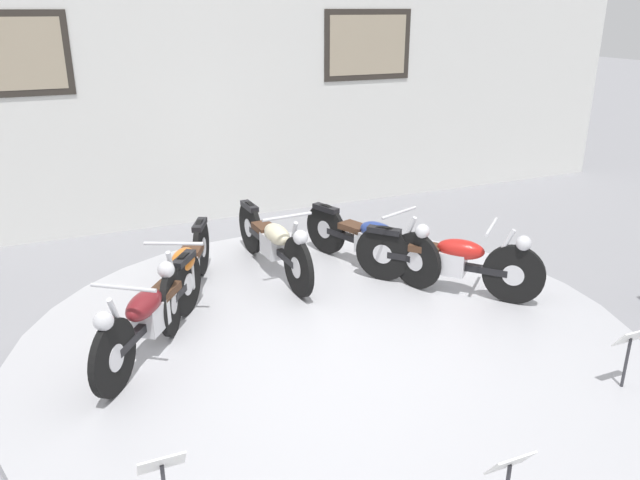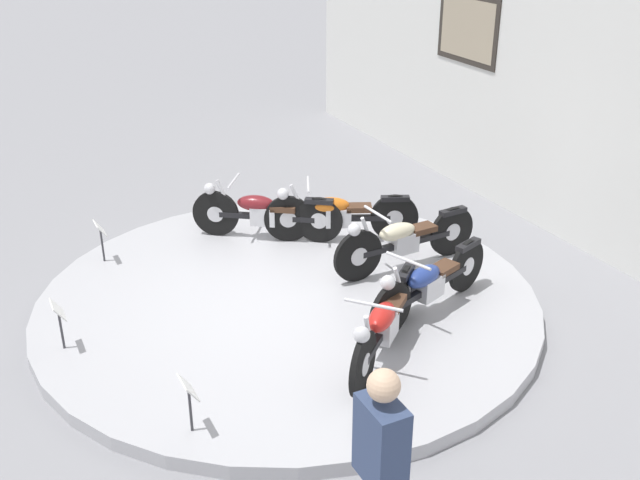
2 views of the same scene
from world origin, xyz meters
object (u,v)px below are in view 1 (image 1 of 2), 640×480
motorcycle_cream (274,241)px  info_placard_front_left (163,473)px  motorcycle_orange (186,267)px  motorcycle_red (450,258)px  motorcycle_maroon (151,312)px  motorcycle_blue (371,239)px  info_placard_front_right (630,345)px  info_placard_front_centre (509,473)px

motorcycle_cream → info_placard_front_left: size_ratio=3.85×
motorcycle_cream → info_placard_front_left: 3.60m
motorcycle_orange → info_placard_front_left: size_ratio=3.53×
motorcycle_red → motorcycle_cream: bearing=142.4°
motorcycle_maroon → motorcycle_blue: bearing=18.1°
info_placard_front_right → motorcycle_maroon: bearing=148.5°
info_placard_front_centre → motorcycle_maroon: bearing=118.6°
motorcycle_red → info_placard_front_centre: 3.13m
motorcycle_maroon → motorcycle_orange: motorcycle_orange is taller
motorcycle_orange → info_placard_front_right: motorcycle_orange is taller
motorcycle_red → info_placard_front_right: size_ratio=2.91×
info_placard_front_left → info_placard_front_right: (3.50, 0.00, 0.00)m
motorcycle_cream → motorcycle_blue: size_ratio=1.07×
motorcycle_orange → info_placard_front_centre: 3.71m
motorcycle_red → info_placard_front_left: bearing=-148.5°
motorcycle_orange → motorcycle_cream: motorcycle_cream is taller
motorcycle_maroon → motorcycle_orange: 0.95m
motorcycle_orange → info_placard_front_left: motorcycle_orange is taller
motorcycle_cream → motorcycle_red: size_ratio=1.32×
info_placard_front_centre → info_placard_front_right: (1.75, 0.75, 0.00)m
motorcycle_cream → info_placard_front_centre: (-0.00, -3.90, -0.01)m
motorcycle_cream → motorcycle_blue: motorcycle_cream is taller
motorcycle_red → info_placard_front_right: motorcycle_red is taller
info_placard_front_right → info_placard_front_left: bearing=180.0°
motorcycle_blue → motorcycle_cream: bearing=161.8°
info_placard_front_centre → info_placard_front_right: 1.91m
motorcycle_maroon → info_placard_front_left: size_ratio=3.18×
motorcycle_maroon → motorcycle_red: size_ratio=1.09×
motorcycle_maroon → info_placard_front_right: motorcycle_maroon is taller
motorcycle_cream → motorcycle_red: bearing=-37.6°
motorcycle_maroon → motorcycle_red: bearing=0.1°
motorcycle_maroon → motorcycle_orange: size_ratio=0.90×
info_placard_front_left → info_placard_front_right: same height
motorcycle_cream → motorcycle_blue: bearing=-18.2°
motorcycle_orange → info_placard_front_left: 2.91m
motorcycle_blue → motorcycle_red: motorcycle_red is taller
motorcycle_maroon → info_placard_front_centre: (1.50, -2.74, -0.00)m
info_placard_front_right → motorcycle_blue: bearing=104.5°
motorcycle_orange → motorcycle_blue: motorcycle_orange is taller
motorcycle_blue → info_placard_front_right: 2.91m
info_placard_front_left → info_placard_front_centre: size_ratio=1.00×
motorcycle_cream → info_placard_front_left: (-1.75, -3.15, -0.01)m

